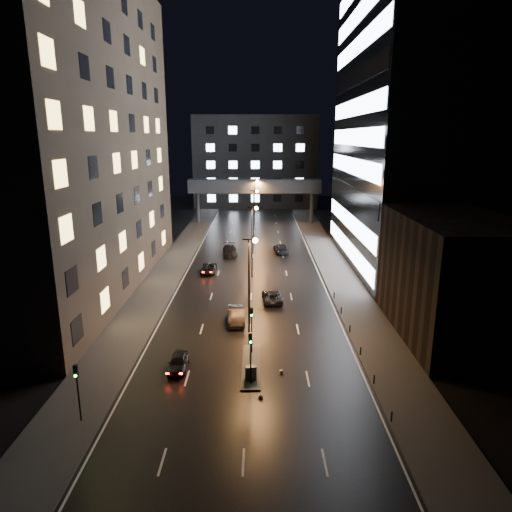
% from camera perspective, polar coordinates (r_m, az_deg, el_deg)
% --- Properties ---
extents(ground, '(160.00, 160.00, 0.00)m').
position_cam_1_polar(ground, '(76.37, -0.37, 0.01)').
color(ground, black).
rests_on(ground, ground).
extents(sidewalk_left, '(5.00, 110.00, 0.15)m').
position_cam_1_polar(sidewalk_left, '(72.77, -10.31, -0.92)').
color(sidewalk_left, '#383533').
rests_on(sidewalk_left, ground).
extents(sidewalk_right, '(5.00, 110.00, 0.15)m').
position_cam_1_polar(sidewalk_right, '(72.45, 9.52, -0.95)').
color(sidewalk_right, '#383533').
rests_on(sidewalk_right, ground).
extents(building_left, '(15.00, 48.00, 40.00)m').
position_cam_1_polar(building_left, '(62.43, -22.42, 14.21)').
color(building_left, '#2D2319').
rests_on(building_left, ground).
extents(building_right_low, '(10.00, 18.00, 12.00)m').
position_cam_1_polar(building_right_low, '(48.79, 23.36, -2.45)').
color(building_right_low, black).
rests_on(building_right_low, ground).
extents(building_right_glass, '(20.00, 36.00, 45.00)m').
position_cam_1_polar(building_right_glass, '(73.97, 20.18, 16.27)').
color(building_right_glass, black).
rests_on(building_right_glass, ground).
extents(building_far, '(34.00, 14.00, 25.00)m').
position_cam_1_polar(building_far, '(132.05, -0.07, 11.72)').
color(building_far, '#333335').
rests_on(building_far, ground).
extents(skybridge, '(30.00, 3.00, 10.00)m').
position_cam_1_polar(skybridge, '(104.46, -0.17, 8.64)').
color(skybridge, '#333335').
rests_on(skybridge, ground).
extents(median_island, '(1.60, 8.00, 0.15)m').
position_cam_1_polar(median_island, '(40.74, -0.59, -13.58)').
color(median_island, '#383533').
rests_on(median_island, ground).
extents(traffic_signal_near, '(0.28, 0.34, 4.40)m').
position_cam_1_polar(traffic_signal_near, '(41.68, -0.55, -8.30)').
color(traffic_signal_near, black).
rests_on(traffic_signal_near, median_island).
extents(traffic_signal_far, '(0.28, 0.34, 4.40)m').
position_cam_1_polar(traffic_signal_far, '(36.68, -0.68, -11.65)').
color(traffic_signal_far, black).
rests_on(traffic_signal_far, median_island).
extents(traffic_signal_corner, '(0.28, 0.34, 4.40)m').
position_cam_1_polar(traffic_signal_corner, '(34.65, -21.45, -14.72)').
color(traffic_signal_corner, black).
rests_on(traffic_signal_corner, ground).
extents(bollard_row, '(0.12, 25.12, 0.90)m').
position_cam_1_polar(bollard_row, '(45.54, 12.26, -10.21)').
color(bollard_row, black).
rests_on(bollard_row, ground).
extents(streetlight_near, '(1.45, 0.50, 10.15)m').
position_cam_1_polar(streetlight_near, '(43.81, -0.67, -2.39)').
color(streetlight_near, black).
rests_on(streetlight_near, ground).
extents(streetlight_mid_a, '(1.45, 0.50, 10.15)m').
position_cam_1_polar(streetlight_mid_a, '(63.20, -0.36, 2.95)').
color(streetlight_mid_a, black).
rests_on(streetlight_mid_a, ground).
extents(streetlight_mid_b, '(1.45, 0.50, 10.15)m').
position_cam_1_polar(streetlight_mid_b, '(82.88, -0.19, 5.77)').
color(streetlight_mid_b, black).
rests_on(streetlight_mid_b, ground).
extents(streetlight_far, '(1.45, 0.50, 10.15)m').
position_cam_1_polar(streetlight_far, '(102.68, -0.09, 7.50)').
color(streetlight_far, black).
rests_on(streetlight_far, ground).
extents(car_away_a, '(1.64, 3.89, 1.31)m').
position_cam_1_polar(car_away_a, '(40.68, -9.66, -12.92)').
color(car_away_a, black).
rests_on(car_away_a, ground).
extents(car_away_b, '(2.12, 5.08, 1.63)m').
position_cam_1_polar(car_away_b, '(49.33, -2.52, -7.41)').
color(car_away_b, black).
rests_on(car_away_b, ground).
extents(car_away_c, '(2.15, 4.64, 1.29)m').
position_cam_1_polar(car_away_c, '(67.15, -5.95, -1.57)').
color(car_away_c, black).
rests_on(car_away_c, ground).
extents(car_away_d, '(2.91, 5.90, 1.65)m').
position_cam_1_polar(car_away_d, '(76.74, -3.27, 0.69)').
color(car_away_d, black).
rests_on(car_away_d, ground).
extents(car_toward_a, '(2.61, 5.00, 1.34)m').
position_cam_1_polar(car_toward_a, '(55.35, 2.01, -5.05)').
color(car_toward_a, black).
rests_on(car_toward_a, ground).
extents(car_toward_b, '(2.61, 5.42, 1.52)m').
position_cam_1_polar(car_toward_b, '(78.41, 3.14, 0.95)').
color(car_toward_b, black).
rests_on(car_toward_b, ground).
extents(utility_cabinet, '(0.97, 0.65, 1.14)m').
position_cam_1_polar(utility_cabinet, '(38.38, -0.67, -14.38)').
color(utility_cabinet, '#48494B').
rests_on(utility_cabinet, median_island).
extents(cone_a, '(0.53, 0.53, 0.47)m').
position_cam_1_polar(cone_a, '(39.67, 3.18, -14.17)').
color(cone_a, orange).
rests_on(cone_a, ground).
extents(cone_b, '(0.46, 0.46, 0.45)m').
position_cam_1_polar(cone_b, '(36.36, 0.57, -17.08)').
color(cone_b, '#D74A0B').
rests_on(cone_b, ground).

